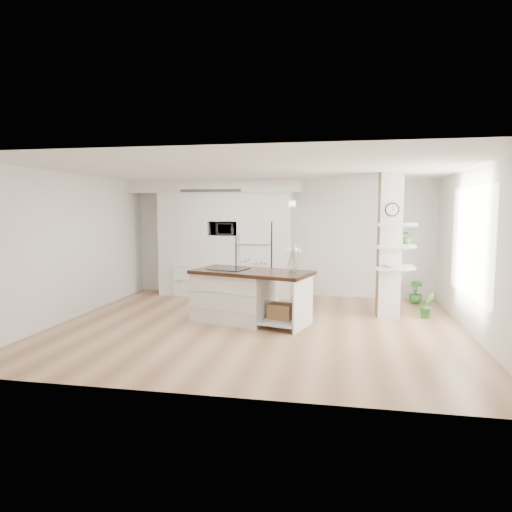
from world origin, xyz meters
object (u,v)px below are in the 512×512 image
at_px(kitchen_island, 240,294).
at_px(bookshelf, 189,282).
at_px(refrigerator, 256,259).
at_px(floor_plant_a, 427,305).

xyz_separation_m(kitchen_island, bookshelf, (-1.72, 2.18, -0.16)).
relative_size(refrigerator, floor_plant_a, 3.56).
xyz_separation_m(refrigerator, bookshelf, (-1.58, -0.18, -0.55)).
height_order(refrigerator, kitchen_island, refrigerator).
height_order(kitchen_island, floor_plant_a, kitchen_island).
bearing_deg(kitchen_island, floor_plant_a, 30.21).
xyz_separation_m(refrigerator, kitchen_island, (0.14, -2.36, -0.39)).
xyz_separation_m(kitchen_island, floor_plant_a, (3.39, 0.85, -0.24)).
bearing_deg(floor_plant_a, kitchen_island, -165.88).
distance_m(kitchen_island, floor_plant_a, 3.50).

